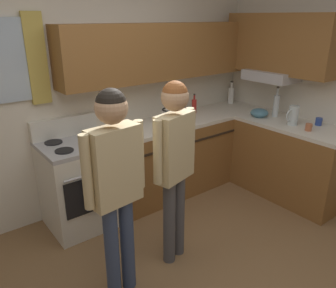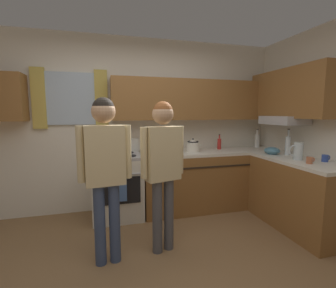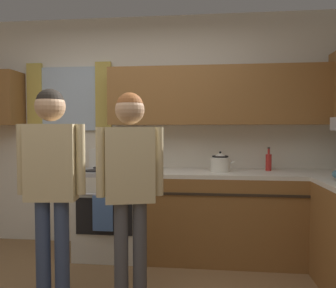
{
  "view_description": "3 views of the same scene",
  "coord_description": "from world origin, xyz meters",
  "views": [
    {
      "loc": [
        -1.41,
        -1.43,
        2.05
      ],
      "look_at": [
        0.25,
        0.72,
        1.02
      ],
      "focal_mm": 36.06,
      "sensor_mm": 36.0,
      "label": 1
    },
    {
      "loc": [
        -0.41,
        -1.84,
        1.49
      ],
      "look_at": [
        0.32,
        0.86,
        1.12
      ],
      "focal_mm": 25.67,
      "sensor_mm": 36.0,
      "label": 2
    },
    {
      "loc": [
        0.72,
        -1.84,
        1.33
      ],
      "look_at": [
        0.43,
        0.79,
        1.21
      ],
      "focal_mm": 35.06,
      "sensor_mm": 36.0,
      "label": 3
    }
  ],
  "objects": [
    {
      "name": "adult_in_plaid",
      "position": [
        0.17,
        0.54,
        1.01
      ],
      "size": [
        0.48,
        0.24,
        1.6
      ],
      "color": "#4C4C51",
      "rests_on": "ground"
    },
    {
      "name": "adult_left",
      "position": [
        -0.41,
        0.47,
        1.03
      ],
      "size": [
        0.5,
        0.22,
        1.63
      ],
      "color": "#38476B",
      "rests_on": "ground"
    },
    {
      "name": "bottle_tall_clear",
      "position": [
        2.07,
        0.93,
        1.04
      ],
      "size": [
        0.07,
        0.07,
        0.37
      ],
      "color": "silver",
      "rests_on": "kitchen_counter_run"
    },
    {
      "name": "stove_oven",
      "position": [
        -0.25,
        1.54,
        0.47
      ],
      "size": [
        0.68,
        0.67,
        1.1
      ],
      "color": "silver",
      "rests_on": "ground"
    },
    {
      "name": "bottle_milk_white",
      "position": [
        2.14,
        1.72,
        1.02
      ],
      "size": [
        0.08,
        0.08,
        0.31
      ],
      "color": "white",
      "rests_on": "kitchen_counter_run"
    },
    {
      "name": "kitchen_counter_run",
      "position": [
        1.5,
        1.19,
        0.45
      ],
      "size": [
        2.19,
        1.89,
        0.9
      ],
      "color": "brown",
      "rests_on": "ground"
    },
    {
      "name": "back_wall_unit",
      "position": [
        0.08,
        1.82,
        1.44
      ],
      "size": [
        4.6,
        0.42,
        2.6
      ],
      "color": "silver",
      "rests_on": "ground"
    },
    {
      "name": "mug_cobalt_blue",
      "position": [
        2.16,
        0.41,
        0.94
      ],
      "size": [
        0.11,
        0.07,
        0.08
      ],
      "color": "#2D479E",
      "rests_on": "kitchen_counter_run"
    },
    {
      "name": "stovetop_kettle",
      "position": [
        0.88,
        1.52,
        1.0
      ],
      "size": [
        0.27,
        0.2,
        0.21
      ],
      "color": "silver",
      "rests_on": "kitchen_counter_run"
    },
    {
      "name": "cup_terracotta",
      "position": [
        1.89,
        0.37,
        0.94
      ],
      "size": [
        0.11,
        0.07,
        0.08
      ],
      "color": "#B76642",
      "rests_on": "kitchen_counter_run"
    },
    {
      "name": "mixing_bowl",
      "position": [
        1.9,
        1.04,
        0.95
      ],
      "size": [
        0.21,
        0.21,
        0.1
      ],
      "color": "teal",
      "rests_on": "kitchen_counter_run"
    },
    {
      "name": "bottle_sauce_red",
      "position": [
        1.39,
        1.65,
        0.99
      ],
      "size": [
        0.06,
        0.06,
        0.25
      ],
      "color": "red",
      "rests_on": "kitchen_counter_run"
    },
    {
      "name": "water_pitcher",
      "position": [
        1.93,
        0.6,
        1.01
      ],
      "size": [
        0.19,
        0.11,
        0.22
      ],
      "color": "silver",
      "rests_on": "kitchen_counter_run"
    }
  ]
}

